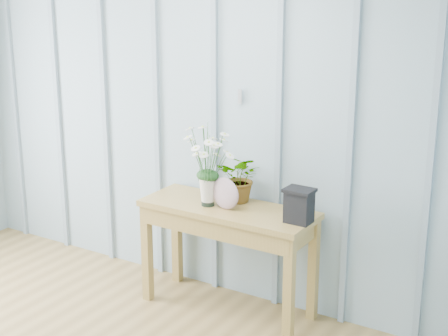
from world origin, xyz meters
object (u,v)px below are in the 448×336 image
Objects in this scene: felt_disc_vessel at (225,193)px; carved_box at (299,205)px; daisy_vase at (208,157)px; sideboard at (228,223)px.

carved_box is at bearing 9.86° from felt_disc_vessel.
daisy_vase is 0.69m from carved_box.
felt_disc_vessel is 0.97× the size of carved_box.
sideboard is at bearing 22.36° from daisy_vase.
sideboard is at bearing 177.71° from carved_box.
sideboard is at bearing 107.90° from felt_disc_vessel.
felt_disc_vessel is (0.14, 0.00, -0.23)m from daisy_vase.
felt_disc_vessel reaches higher than sideboard.
daisy_vase is 0.27m from felt_disc_vessel.
daisy_vase is at bearing -177.33° from carved_box.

